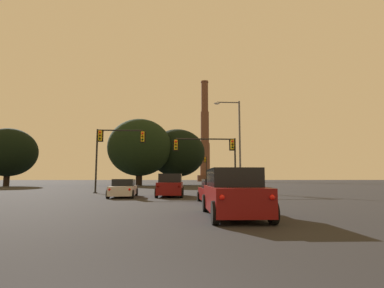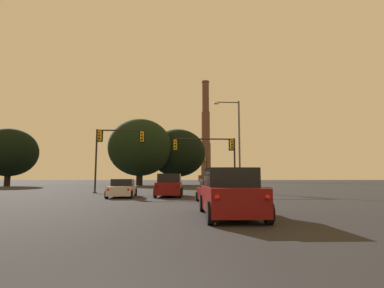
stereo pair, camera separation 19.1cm
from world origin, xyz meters
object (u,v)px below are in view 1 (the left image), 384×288
(suv_right_lane_third, at_px, (233,193))
(street_lamp, at_px, (236,137))
(smokestack, at_px, (205,141))
(traffic_light_far_right, at_px, (206,166))
(traffic_light_overhead_left, at_px, (113,144))
(suv_center_lane_front, at_px, (171,185))
(traffic_light_overhead_right, at_px, (214,150))
(hatchback_right_lane_second, at_px, (215,192))
(sedan_left_lane_front, at_px, (124,189))

(suv_right_lane_third, bearing_deg, street_lamp, 78.82)
(street_lamp, bearing_deg, smokestack, 85.80)
(traffic_light_far_right, bearing_deg, traffic_light_overhead_left, -111.40)
(traffic_light_overhead_left, height_order, smokestack, smokestack)
(suv_center_lane_front, height_order, traffic_light_overhead_right, traffic_light_overhead_right)
(hatchback_right_lane_second, distance_m, traffic_light_far_right, 46.75)
(hatchback_right_lane_second, height_order, sedan_left_lane_front, hatchback_right_lane_second)
(suv_center_lane_front, distance_m, traffic_light_far_right, 40.51)
(sedan_left_lane_front, bearing_deg, hatchback_right_lane_second, -46.09)
(street_lamp, xyz_separation_m, smokestack, (8.60, 116.96, 14.16))
(suv_center_lane_front, distance_m, sedan_left_lane_front, 3.79)
(street_lamp, height_order, smokestack, smokestack)
(suv_center_lane_front, bearing_deg, sedan_left_lane_front, -170.63)
(suv_center_lane_front, bearing_deg, traffic_light_far_right, 82.66)
(sedan_left_lane_front, height_order, street_lamp, street_lamp)
(traffic_light_far_right, bearing_deg, sedan_left_lane_front, -105.15)
(traffic_light_overhead_left, bearing_deg, suv_right_lane_third, -65.91)
(suv_center_lane_front, relative_size, traffic_light_overhead_left, 0.76)
(traffic_light_overhead_left, relative_size, traffic_light_overhead_right, 0.97)
(traffic_light_far_right, bearing_deg, street_lamp, -90.30)
(traffic_light_far_right, height_order, traffic_light_overhead_left, traffic_light_overhead_left)
(traffic_light_overhead_right, relative_size, smokestack, 0.13)
(suv_center_lane_front, height_order, street_lamp, street_lamp)
(hatchback_right_lane_second, height_order, traffic_light_overhead_right, traffic_light_overhead_right)
(suv_right_lane_third, bearing_deg, suv_center_lane_front, 102.19)
(hatchback_right_lane_second, distance_m, smokestack, 132.38)
(hatchback_right_lane_second, relative_size, street_lamp, 0.42)
(traffic_light_overhead_left, relative_size, street_lamp, 0.66)
(traffic_light_far_right, distance_m, smokestack, 85.83)
(suv_right_lane_third, bearing_deg, traffic_light_overhead_right, 85.70)
(sedan_left_lane_front, bearing_deg, suv_right_lane_third, -66.20)
(hatchback_right_lane_second, distance_m, sedan_left_lane_front, 9.06)
(suv_right_lane_third, distance_m, sedan_left_lane_front, 14.34)
(sedan_left_lane_front, height_order, traffic_light_overhead_left, traffic_light_overhead_left)
(traffic_light_far_right, xyz_separation_m, traffic_light_overhead_left, (-13.19, -33.65, 0.91))
(street_lamp, bearing_deg, sedan_left_lane_front, -146.39)
(suv_right_lane_third, xyz_separation_m, street_lamp, (4.35, 19.97, 5.02))
(sedan_left_lane_front, height_order, traffic_light_far_right, traffic_light_far_right)
(traffic_light_far_right, relative_size, traffic_light_overhead_right, 0.93)
(suv_center_lane_front, relative_size, suv_right_lane_third, 1.01)
(traffic_light_far_right, distance_m, traffic_light_overhead_right, 33.70)
(traffic_light_overhead_left, xyz_separation_m, traffic_light_overhead_right, (10.51, 0.06, -0.56))
(sedan_left_lane_front, bearing_deg, smokestack, 78.64)
(hatchback_right_lane_second, bearing_deg, traffic_light_far_right, 83.76)
(suv_right_lane_third, height_order, sedan_left_lane_front, suv_right_lane_third)
(street_lamp, bearing_deg, traffic_light_far_right, 89.70)
(traffic_light_overhead_left, xyz_separation_m, smokestack, (21.61, 117.55, 15.10))
(hatchback_right_lane_second, xyz_separation_m, smokestack, (12.73, 130.33, 19.42))
(traffic_light_overhead_left, bearing_deg, suv_center_lane_front, -45.18)
(street_lamp, bearing_deg, suv_right_lane_third, -102.30)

